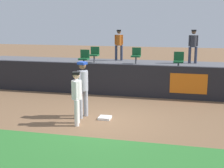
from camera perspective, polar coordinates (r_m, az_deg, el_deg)
The scene contains 13 objects.
ground_plane at distance 10.73m, azimuth -2.08°, elevation -6.40°, with size 60.00×60.00×0.00m, color brown.
grass_foreground_strip at distance 8.07m, azimuth -8.05°, elevation -12.60°, with size 18.00×2.80×0.01m, color #2D722D.
first_base at distance 10.85m, azimuth -1.27°, elevation -5.98°, with size 0.40×0.40×0.08m, color white.
player_fielder_home at distance 10.11m, azimuth -6.22°, elevation -1.84°, with size 0.39×0.55×1.69m.
player_runner_visitor at distance 10.83m, azimuth -5.18°, elevation -0.28°, with size 0.43×0.52×1.89m.
field_wall at distance 13.98m, azimuth 2.01°, elevation 0.68°, with size 18.00×0.26×1.38m.
bleacher_platform at distance 16.51m, azimuth 3.79°, elevation 1.60°, with size 18.00×4.80×0.99m, color #59595E.
seat_front_right at distance 15.02m, azimuth 11.68°, elevation 4.16°, with size 0.45×0.44×0.84m.
seat_back_center at distance 17.03m, azimuth 4.28°, elevation 5.18°, with size 0.46×0.44×0.84m.
seat_front_left at distance 15.83m, azimuth -4.92°, elevation 4.71°, with size 0.45×0.44×0.84m.
seat_back_left at distance 17.55m, azimuth -3.11°, elevation 5.37°, with size 0.48×0.44×0.84m.
spectator_hooded at distance 17.60m, azimuth 14.14°, elevation 6.86°, with size 0.49×0.37×1.76m.
spectator_capped at distance 18.37m, azimuth 1.22°, elevation 7.29°, with size 0.48×0.36×1.72m.
Camera 1 is at (2.81, -9.83, 3.25)m, focal length 51.83 mm.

